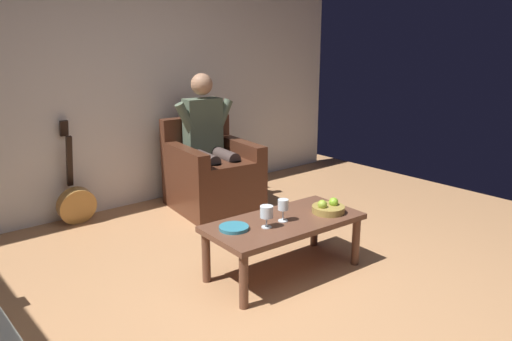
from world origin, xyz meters
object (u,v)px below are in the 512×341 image
wine_glass_near (283,206)px  fruit_bowl (328,208)px  coffee_table (284,227)px  wine_glass_far (267,213)px  decorative_dish (234,228)px  guitar (76,201)px  person_seated (209,137)px  armchair (212,176)px

wine_glass_near → fruit_bowl: wine_glass_near is taller
fruit_bowl → coffee_table: bearing=-15.5°
coffee_table → wine_glass_far: bearing=8.4°
wine_glass_far → decorative_dish: size_ratio=0.76×
decorative_dish → wine_glass_far: bearing=149.1°
guitar → wine_glass_far: (-0.58, 1.97, 0.30)m
wine_glass_far → coffee_table: bearing=-171.6°
guitar → wine_glass_far: 2.07m
person_seated → wine_glass_far: (0.62, 1.57, -0.20)m
coffee_table → wine_glass_far: (0.19, 0.03, 0.16)m
coffee_table → wine_glass_far: 0.25m
decorative_dish → guitar: bearing=-78.1°
wine_glass_near → armchair: bearing=-106.6°
person_seated → decorative_dish: (0.82, 1.45, -0.29)m
armchair → guitar: guitar is taller
armchair → guitar: size_ratio=0.97×
coffee_table → guitar: size_ratio=1.23×
person_seated → decorative_dish: 1.69m
armchair → wine_glass_far: armchair is taller
wine_glass_near → fruit_bowl: 0.39m
wine_glass_far → fruit_bowl: wine_glass_far is taller
wine_glass_far → wine_glass_near: bearing=-174.7°
armchair → wine_glass_near: 1.60m
wine_glass_far → decorative_dish: bearing=-30.9°
person_seated → fruit_bowl: size_ratio=5.46×
person_seated → wine_glass_far: size_ratio=8.57×
armchair → fruit_bowl: 1.61m
armchair → wine_glass_near: (0.45, 1.52, 0.20)m
fruit_bowl → decorative_dish: size_ratio=1.20×
armchair → wine_glass_far: bearing=74.9°
armchair → guitar: 1.28m
decorative_dish → person_seated: bearing=-119.3°
guitar → fruit_bowl: (-1.13, 2.04, 0.23)m
coffee_table → wine_glass_far: size_ratio=7.53×
armchair → coffee_table: armchair is taller
wine_glass_near → decorative_dish: wine_glass_near is taller
wine_glass_near → decorative_dish: (0.36, -0.10, -0.10)m
armchair → wine_glass_near: armchair is taller
person_seated → decorative_dish: size_ratio=6.53×
guitar → wine_glass_far: bearing=106.5°
armchair → decorative_dish: 1.64m
guitar → decorative_dish: size_ratio=4.68×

